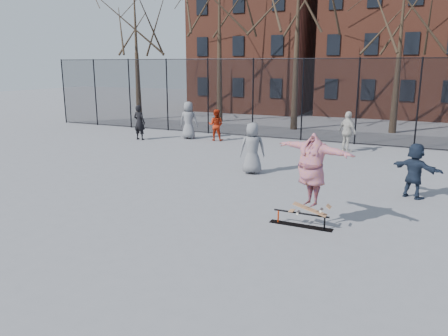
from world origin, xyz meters
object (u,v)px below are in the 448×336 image
at_px(bystander_grey, 189,120).
at_px(bystander_red, 216,125).
at_px(skater, 312,175).
at_px(bystander_black, 139,122).
at_px(bystander_extra, 252,148).
at_px(skate_rail, 301,221).
at_px(skateboard, 310,212).
at_px(bystander_navy, 415,171).
at_px(bystander_white, 348,132).

distance_m(bystander_grey, bystander_red, 1.51).
relative_size(skater, bystander_black, 1.18).
bearing_deg(skater, bystander_black, 165.71).
xyz_separation_m(bystander_red, bystander_extra, (4.13, -5.46, 0.12)).
relative_size(bystander_grey, bystander_black, 1.08).
height_order(skater, bystander_red, skater).
height_order(skate_rail, skater, skater).
bearing_deg(bystander_red, skateboard, 116.17).
distance_m(bystander_red, bystander_navy, 11.13).
xyz_separation_m(skate_rail, bystander_extra, (-2.93, 4.21, 0.76)).
distance_m(skate_rail, bystander_white, 9.59).
distance_m(skateboard, skater, 0.88).
distance_m(skateboard, bystander_red, 12.10).
relative_size(bystander_grey, bystander_red, 1.22).
bearing_deg(bystander_black, bystander_white, -172.20).
relative_size(skateboard, bystander_extra, 0.49).
relative_size(skate_rail, bystander_grey, 0.80).
bearing_deg(skate_rail, skater, 0.00).
relative_size(bystander_white, bystander_extra, 0.98).
distance_m(skateboard, bystander_navy, 4.12).
bearing_deg(skater, bystander_navy, 83.17).
xyz_separation_m(skate_rail, bystander_black, (-10.62, 8.25, 0.74)).
bearing_deg(bystander_white, bystander_extra, 107.11).
bearing_deg(bystander_white, skater, 135.25).
distance_m(skate_rail, bystander_red, 11.99).
distance_m(bystander_black, bystander_red, 3.83).
height_order(skateboard, bystander_white, bystander_white).
relative_size(bystander_red, bystander_white, 0.88).
distance_m(bystander_black, bystander_extra, 8.69).
relative_size(skateboard, bystander_white, 0.49).
xyz_separation_m(skate_rail, skateboard, (0.20, 0.00, 0.25)).
relative_size(bystander_black, bystander_extra, 0.98).
height_order(bystander_red, bystander_navy, bystander_navy).
bearing_deg(bystander_navy, bystander_white, -37.03).
distance_m(bystander_grey, bystander_white, 7.87).
height_order(skateboard, bystander_navy, bystander_navy).
height_order(bystander_black, bystander_red, bystander_black).
bearing_deg(skateboard, skater, 0.00).
xyz_separation_m(skater, bystander_white, (-0.88, 9.54, -0.39)).
height_order(skater, bystander_grey, skater).
distance_m(bystander_navy, bystander_extra, 5.21).
bearing_deg(bystander_extra, skateboard, 102.96).
bearing_deg(skate_rail, bystander_red, 126.14).
bearing_deg(bystander_navy, skateboard, 87.09).
bearing_deg(bystander_white, bystander_black, 47.38).
xyz_separation_m(skateboard, bystander_navy, (2.04, 3.55, 0.41)).
relative_size(bystander_red, bystander_navy, 0.98).
xyz_separation_m(skateboard, bystander_red, (-7.26, 9.67, 0.39)).
bearing_deg(bystander_red, bystander_white, 168.11).
relative_size(bystander_red, bystander_extra, 0.87).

